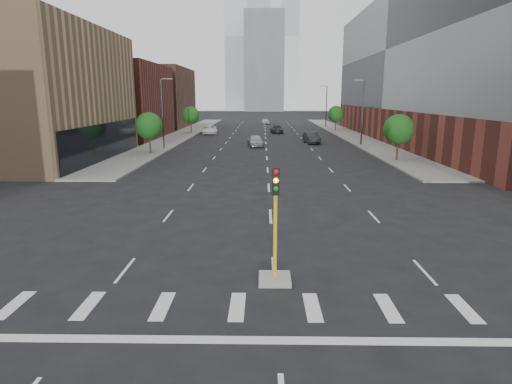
{
  "coord_description": "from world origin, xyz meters",
  "views": [
    {
      "loc": [
        -0.47,
        -6.03,
        6.84
      ],
      "look_at": [
        -0.78,
        13.31,
        2.5
      ],
      "focal_mm": 30.0,
      "sensor_mm": 36.0,
      "label": 1
    }
  ],
  "objects_px": {
    "car_mid_right": "(311,138)",
    "car_far_left": "(209,130)",
    "median_traffic_signal": "(275,258)",
    "car_distant": "(265,121)",
    "car_near_left": "(255,141)",
    "car_deep_right": "(277,129)"
  },
  "relations": [
    {
      "from": "median_traffic_signal",
      "to": "car_distant",
      "type": "relative_size",
      "value": 1.09
    },
    {
      "from": "car_deep_right",
      "to": "median_traffic_signal",
      "type": "bearing_deg",
      "value": -95.54
    },
    {
      "from": "car_near_left",
      "to": "car_far_left",
      "type": "bearing_deg",
      "value": 106.44
    },
    {
      "from": "car_mid_right",
      "to": "car_distant",
      "type": "xyz_separation_m",
      "value": [
        -6.57,
        44.38,
        -0.13
      ]
    },
    {
      "from": "car_far_left",
      "to": "car_near_left",
      "type": "bearing_deg",
      "value": -74.08
    },
    {
      "from": "median_traffic_signal",
      "to": "car_mid_right",
      "type": "xyz_separation_m",
      "value": [
        6.74,
        48.53,
        -0.15
      ]
    },
    {
      "from": "car_deep_right",
      "to": "car_distant",
      "type": "xyz_separation_m",
      "value": [
        -1.97,
        26.46,
        -0.06
      ]
    },
    {
      "from": "car_distant",
      "to": "median_traffic_signal",
      "type": "bearing_deg",
      "value": -97.13
    },
    {
      "from": "car_mid_right",
      "to": "car_far_left",
      "type": "relative_size",
      "value": 0.85
    },
    {
      "from": "car_near_left",
      "to": "car_distant",
      "type": "relative_size",
      "value": 1.19
    },
    {
      "from": "car_near_left",
      "to": "median_traffic_signal",
      "type": "bearing_deg",
      "value": -95.55
    },
    {
      "from": "car_near_left",
      "to": "car_deep_right",
      "type": "relative_size",
      "value": 0.92
    },
    {
      "from": "car_mid_right",
      "to": "car_far_left",
      "type": "height_order",
      "value": "car_mid_right"
    },
    {
      "from": "car_deep_right",
      "to": "car_mid_right",
      "type": "bearing_deg",
      "value": -79.31
    },
    {
      "from": "median_traffic_signal",
      "to": "car_near_left",
      "type": "xyz_separation_m",
      "value": [
        -1.5,
        44.39,
        -0.16
      ]
    },
    {
      "from": "car_far_left",
      "to": "median_traffic_signal",
      "type": "bearing_deg",
      "value": -88.88
    },
    {
      "from": "median_traffic_signal",
      "to": "car_mid_right",
      "type": "distance_m",
      "value": 49.0
    },
    {
      "from": "median_traffic_signal",
      "to": "car_distant",
      "type": "xyz_separation_m",
      "value": [
        0.17,
        92.91,
        -0.28
      ]
    },
    {
      "from": "median_traffic_signal",
      "to": "car_mid_right",
      "type": "bearing_deg",
      "value": 82.1
    },
    {
      "from": "median_traffic_signal",
      "to": "car_deep_right",
      "type": "xyz_separation_m",
      "value": [
        2.14,
        66.45,
        -0.22
      ]
    },
    {
      "from": "car_far_left",
      "to": "car_mid_right",
      "type": "bearing_deg",
      "value": -50.7
    },
    {
      "from": "car_near_left",
      "to": "car_mid_right",
      "type": "relative_size",
      "value": 0.96
    }
  ]
}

